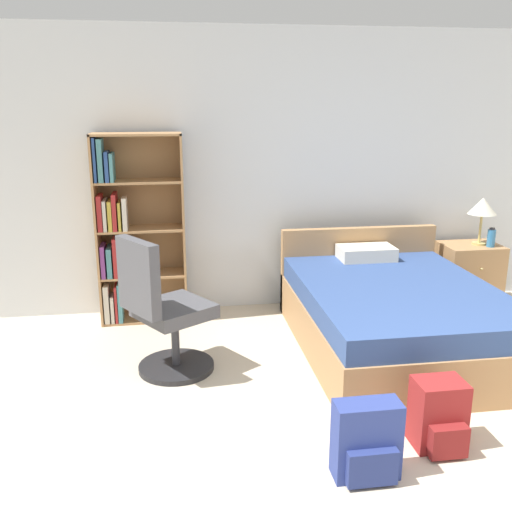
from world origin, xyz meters
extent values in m
cube|color=silver|center=(0.00, 3.23, 1.30)|extent=(9.00, 0.06, 2.60)
cube|color=#AD7F51|center=(-1.94, 2.98, 0.84)|extent=(0.02, 0.31, 1.69)
cube|color=#AD7F51|center=(-1.19, 2.98, 0.84)|extent=(0.02, 0.31, 1.69)
cube|color=#936C45|center=(-1.56, 3.13, 0.84)|extent=(0.77, 0.01, 1.69)
cube|color=#AD7F51|center=(-1.56, 2.98, 0.01)|extent=(0.73, 0.30, 0.02)
cube|color=beige|center=(-1.89, 2.94, 0.19)|extent=(0.04, 0.21, 0.35)
cube|color=beige|center=(-1.84, 2.92, 0.14)|extent=(0.03, 0.18, 0.25)
cube|color=maroon|center=(-1.81, 2.94, 0.19)|extent=(0.02, 0.22, 0.34)
cube|color=teal|center=(-1.78, 2.92, 0.20)|extent=(0.04, 0.18, 0.36)
cube|color=#AD7F51|center=(-1.56, 2.98, 0.43)|extent=(0.73, 0.30, 0.02)
cube|color=#7A387F|center=(-1.90, 2.94, 0.59)|extent=(0.04, 0.22, 0.29)
cube|color=teal|center=(-1.84, 2.95, 0.57)|extent=(0.04, 0.24, 0.26)
cube|color=maroon|center=(-1.79, 2.92, 0.62)|extent=(0.03, 0.18, 0.35)
cube|color=#7A387F|center=(-1.75, 2.93, 0.58)|extent=(0.03, 0.20, 0.28)
cube|color=#2D6638|center=(-1.71, 2.92, 0.56)|extent=(0.04, 0.17, 0.24)
cube|color=gold|center=(-1.66, 2.94, 0.60)|extent=(0.03, 0.22, 0.31)
cube|color=#665B51|center=(-1.62, 2.93, 0.57)|extent=(0.03, 0.19, 0.25)
cube|color=#AD7F51|center=(-1.56, 2.98, 0.85)|extent=(0.73, 0.30, 0.02)
cube|color=maroon|center=(-1.90, 2.94, 1.02)|extent=(0.04, 0.21, 0.31)
cube|color=beige|center=(-1.86, 2.95, 1.00)|extent=(0.03, 0.23, 0.27)
cube|color=gold|center=(-1.81, 2.95, 0.99)|extent=(0.03, 0.23, 0.26)
cube|color=maroon|center=(-1.77, 2.96, 1.02)|extent=(0.04, 0.25, 0.32)
cube|color=gold|center=(-1.73, 2.95, 0.99)|extent=(0.02, 0.24, 0.25)
cube|color=beige|center=(-1.69, 2.92, 1.01)|extent=(0.04, 0.17, 0.28)
cube|color=#AD7F51|center=(-1.56, 2.98, 1.28)|extent=(0.73, 0.30, 0.02)
cube|color=navy|center=(-1.91, 2.94, 1.47)|extent=(0.02, 0.21, 0.37)
cube|color=teal|center=(-1.86, 2.94, 1.47)|extent=(0.04, 0.21, 0.36)
cube|color=navy|center=(-1.81, 2.94, 1.41)|extent=(0.03, 0.22, 0.25)
cube|color=teal|center=(-1.77, 2.96, 1.41)|extent=(0.03, 0.25, 0.24)
cube|color=#AD7F51|center=(-1.56, 2.98, 1.68)|extent=(0.77, 0.31, 0.02)
cube|color=#AD7F51|center=(0.46, 1.99, 0.19)|extent=(1.49, 2.02, 0.37)
cube|color=#334C84|center=(0.46, 1.99, 0.46)|extent=(1.46, 1.98, 0.18)
cube|color=#AD7F51|center=(0.46, 2.96, 0.40)|extent=(1.49, 0.08, 0.80)
cube|color=silver|center=(0.46, 2.75, 0.61)|extent=(0.50, 0.30, 0.12)
cylinder|color=#232326|center=(-1.30, 1.91, 0.02)|extent=(0.56, 0.56, 0.04)
cylinder|color=#333338|center=(-1.30, 1.91, 0.23)|extent=(0.06, 0.06, 0.38)
cube|color=#4C4C51|center=(-1.30, 1.91, 0.47)|extent=(0.66, 0.66, 0.10)
cube|color=#4C4C51|center=(-1.53, 1.75, 0.78)|extent=(0.31, 0.41, 0.52)
cube|color=#AD7F51|center=(1.57, 2.91, 0.30)|extent=(0.55, 0.43, 0.61)
sphere|color=tan|center=(1.57, 2.69, 0.42)|extent=(0.02, 0.02, 0.02)
cylinder|color=tan|center=(1.64, 2.91, 0.62)|extent=(0.13, 0.13, 0.02)
cylinder|color=tan|center=(1.64, 2.91, 0.77)|extent=(0.02, 0.02, 0.28)
cone|color=beige|center=(1.64, 2.91, 0.98)|extent=(0.27, 0.27, 0.16)
cylinder|color=teal|center=(1.71, 2.81, 0.69)|extent=(0.08, 0.08, 0.17)
cylinder|color=#2D2D33|center=(1.71, 2.81, 0.78)|extent=(0.05, 0.05, 0.02)
cube|color=maroon|center=(0.19, 0.70, 0.20)|extent=(0.29, 0.22, 0.41)
cube|color=maroon|center=(0.19, 0.55, 0.11)|extent=(0.22, 0.08, 0.18)
cube|color=navy|center=(-0.31, 0.49, 0.22)|extent=(0.35, 0.16, 0.43)
cube|color=navy|center=(-0.31, 0.38, 0.12)|extent=(0.27, 0.06, 0.19)
camera|label=1|loc=(-1.29, -2.06, 1.96)|focal=40.00mm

